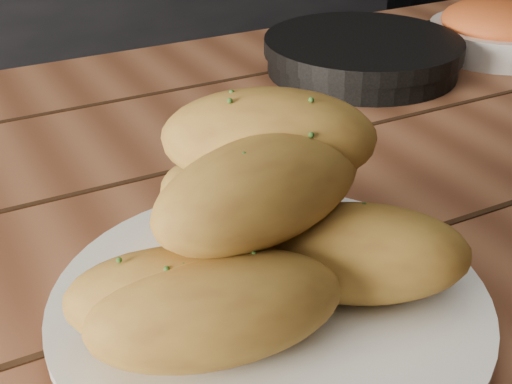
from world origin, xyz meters
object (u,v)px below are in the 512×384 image
object	(u,v)px
bread_rolls	(254,235)
bowl	(498,30)
skillet	(364,54)
plate	(270,305)
table	(369,256)

from	to	relation	value
bread_rolls	bowl	distance (m)	0.68
skillet	plate	bearing A→B (deg)	-132.73
skillet	bread_rolls	bearing A→B (deg)	-133.64
plate	skillet	distance (m)	0.52
skillet	bowl	size ratio (longest dim) A/B	2.08
bread_rolls	skillet	xyz separation A→B (m)	(0.37, 0.38, -0.05)
table	bowl	xyz separation A→B (m)	(0.37, 0.22, 0.13)
table	plate	bearing A→B (deg)	-144.99
table	bowl	world-z (taller)	bowl
plate	skillet	xyz separation A→B (m)	(0.35, 0.38, 0.01)
plate	bread_rolls	world-z (taller)	bread_rolls
plate	skillet	bearing A→B (deg)	47.27
plate	bread_rolls	bearing A→B (deg)	-174.80
plate	skillet	size ratio (longest dim) A/B	0.78
bread_rolls	bowl	bearing A→B (deg)	31.95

